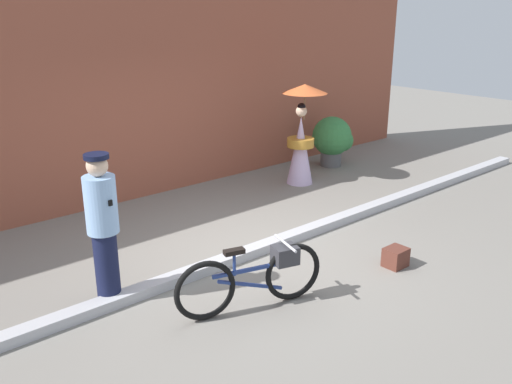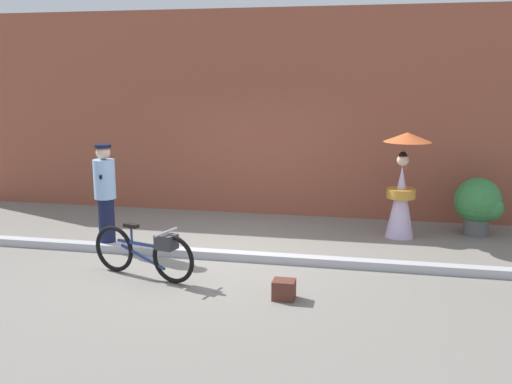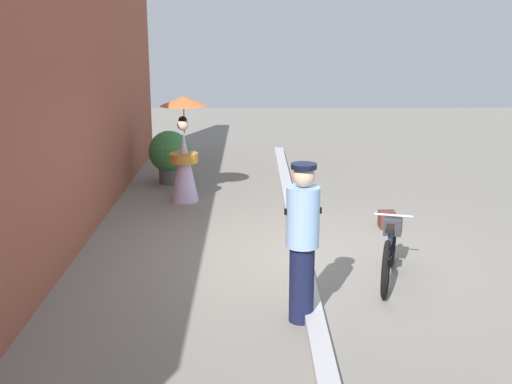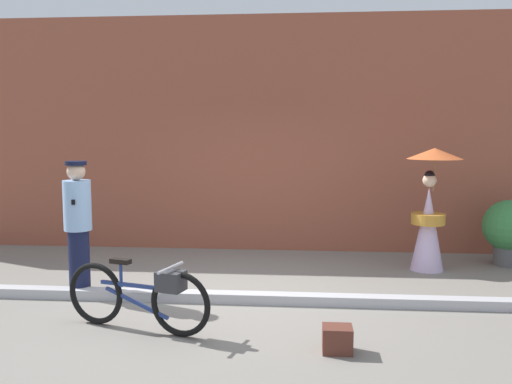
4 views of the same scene
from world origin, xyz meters
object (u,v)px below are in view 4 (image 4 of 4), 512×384
(bicycle_near_officer, at_px, (142,295))
(potted_plant_by_door, at_px, (511,229))
(person_with_parasol, at_px, (430,209))
(person_officer, at_px, (78,224))
(backpack_on_pavement, at_px, (337,339))

(bicycle_near_officer, height_order, potted_plant_by_door, potted_plant_by_door)
(person_with_parasol, distance_m, potted_plant_by_door, 1.43)
(person_with_parasol, relative_size, potted_plant_by_door, 1.79)
(person_officer, relative_size, potted_plant_by_door, 1.67)
(backpack_on_pavement, bearing_deg, person_with_parasol, 64.77)
(bicycle_near_officer, xyz_separation_m, potted_plant_by_door, (4.83, 3.24, 0.18))
(person_officer, height_order, backpack_on_pavement, person_officer)
(bicycle_near_officer, xyz_separation_m, person_with_parasol, (3.50, 2.84, 0.53))
(bicycle_near_officer, distance_m, person_officer, 1.72)
(bicycle_near_officer, height_order, person_officer, person_officer)
(person_with_parasol, bearing_deg, backpack_on_pavement, -115.23)
(bicycle_near_officer, distance_m, person_with_parasol, 4.54)
(person_officer, distance_m, potted_plant_by_door, 6.34)
(person_officer, xyz_separation_m, person_with_parasol, (4.65, 1.68, 0.01))
(person_with_parasol, height_order, backpack_on_pavement, person_with_parasol)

